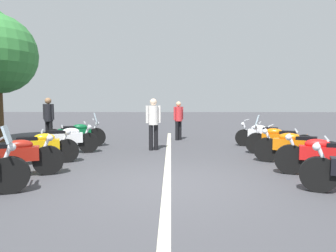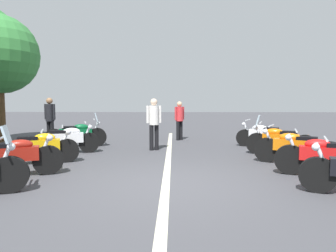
{
  "view_description": "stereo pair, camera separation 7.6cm",
  "coord_description": "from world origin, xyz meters",
  "px_view_note": "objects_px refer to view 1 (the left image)",
  "views": [
    {
      "loc": [
        -5.58,
        -0.08,
        1.63
      ],
      "look_at": [
        2.18,
        0.0,
        0.98
      ],
      "focal_mm": 30.7,
      "sensor_mm": 36.0,
      "label": 1
    },
    {
      "loc": [
        -5.58,
        -0.15,
        1.63
      ],
      "look_at": [
        2.18,
        0.0,
        0.98
      ],
      "focal_mm": 30.7,
      "sensor_mm": 36.0,
      "label": 2
    }
  ],
  "objects_px": {
    "motorcycle_left_row_4": "(76,134)",
    "motorcycle_right_row_3": "(279,140)",
    "motorcycle_right_row_2": "(296,147)",
    "motorcycle_left_row_3": "(66,139)",
    "traffic_cone_1": "(307,144)",
    "bystander_1": "(153,120)",
    "bystander_2": "(178,118)",
    "motorcycle_right_row_1": "(325,156)",
    "motorcycle_right_row_4": "(263,135)",
    "motorcycle_left_row_2": "(38,147)",
    "bystander_0": "(49,117)",
    "motorcycle_left_row_1": "(12,156)"
  },
  "relations": [
    {
      "from": "motorcycle_right_row_1",
      "to": "motorcycle_left_row_4",
      "type": "bearing_deg",
      "value": -10.96
    },
    {
      "from": "motorcycle_left_row_4",
      "to": "motorcycle_right_row_4",
      "type": "distance_m",
      "value": 6.73
    },
    {
      "from": "motorcycle_left_row_3",
      "to": "bystander_1",
      "type": "height_order",
      "value": "bystander_1"
    },
    {
      "from": "motorcycle_left_row_2",
      "to": "traffic_cone_1",
      "type": "bearing_deg",
      "value": -9.11
    },
    {
      "from": "motorcycle_left_row_2",
      "to": "bystander_2",
      "type": "xyz_separation_m",
      "value": [
        4.82,
        -3.78,
        0.51
      ]
    },
    {
      "from": "motorcycle_right_row_2",
      "to": "motorcycle_left_row_3",
      "type": "bearing_deg",
      "value": 16.31
    },
    {
      "from": "bystander_2",
      "to": "bystander_0",
      "type": "bearing_deg",
      "value": -119.02
    },
    {
      "from": "bystander_0",
      "to": "bystander_1",
      "type": "xyz_separation_m",
      "value": [
        -1.35,
        -4.11,
        -0.03
      ]
    },
    {
      "from": "motorcycle_right_row_1",
      "to": "motorcycle_right_row_2",
      "type": "relative_size",
      "value": 1.03
    },
    {
      "from": "motorcycle_right_row_2",
      "to": "bystander_0",
      "type": "height_order",
      "value": "bystander_0"
    },
    {
      "from": "motorcycle_right_row_2",
      "to": "bystander_1",
      "type": "bearing_deg",
      "value": -0.8
    },
    {
      "from": "bystander_0",
      "to": "traffic_cone_1",
      "type": "bearing_deg",
      "value": -78.46
    },
    {
      "from": "motorcycle_left_row_1",
      "to": "motorcycle_right_row_3",
      "type": "relative_size",
      "value": 1.04
    },
    {
      "from": "motorcycle_left_row_4",
      "to": "bystander_0",
      "type": "height_order",
      "value": "bystander_0"
    },
    {
      "from": "motorcycle_right_row_1",
      "to": "motorcycle_right_row_4",
      "type": "distance_m",
      "value": 4.06
    },
    {
      "from": "motorcycle_left_row_3",
      "to": "motorcycle_right_row_1",
      "type": "height_order",
      "value": "motorcycle_right_row_1"
    },
    {
      "from": "motorcycle_left_row_2",
      "to": "bystander_2",
      "type": "bearing_deg",
      "value": 30.13
    },
    {
      "from": "motorcycle_right_row_2",
      "to": "traffic_cone_1",
      "type": "relative_size",
      "value": 3.19
    },
    {
      "from": "motorcycle_right_row_4",
      "to": "bystander_0",
      "type": "bearing_deg",
      "value": 22.59
    },
    {
      "from": "motorcycle_left_row_1",
      "to": "motorcycle_right_row_2",
      "type": "bearing_deg",
      "value": -10.26
    },
    {
      "from": "motorcycle_left_row_1",
      "to": "traffic_cone_1",
      "type": "relative_size",
      "value": 3.29
    },
    {
      "from": "motorcycle_left_row_3",
      "to": "bystander_0",
      "type": "height_order",
      "value": "bystander_0"
    },
    {
      "from": "motorcycle_left_row_2",
      "to": "bystander_1",
      "type": "height_order",
      "value": "bystander_1"
    },
    {
      "from": "bystander_1",
      "to": "bystander_2",
      "type": "relative_size",
      "value": 1.06
    },
    {
      "from": "bystander_2",
      "to": "motorcycle_left_row_2",
      "type": "bearing_deg",
      "value": -80.87
    },
    {
      "from": "motorcycle_right_row_1",
      "to": "motorcycle_right_row_2",
      "type": "xyz_separation_m",
      "value": [
        1.22,
        0.11,
        -0.0
      ]
    },
    {
      "from": "motorcycle_left_row_3",
      "to": "traffic_cone_1",
      "type": "height_order",
      "value": "motorcycle_left_row_3"
    },
    {
      "from": "motorcycle_left_row_1",
      "to": "motorcycle_left_row_3",
      "type": "relative_size",
      "value": 1.02
    },
    {
      "from": "motorcycle_left_row_4",
      "to": "traffic_cone_1",
      "type": "relative_size",
      "value": 3.44
    },
    {
      "from": "motorcycle_right_row_1",
      "to": "motorcycle_right_row_4",
      "type": "height_order",
      "value": "motorcycle_right_row_1"
    },
    {
      "from": "motorcycle_right_row_3",
      "to": "motorcycle_right_row_4",
      "type": "bearing_deg",
      "value": -68.53
    },
    {
      "from": "traffic_cone_1",
      "to": "bystander_0",
      "type": "distance_m",
      "value": 9.25
    },
    {
      "from": "motorcycle_right_row_1",
      "to": "bystander_2",
      "type": "xyz_separation_m",
      "value": [
        6.0,
        3.03,
        0.49
      ]
    },
    {
      "from": "motorcycle_left_row_1",
      "to": "motorcycle_left_row_2",
      "type": "xyz_separation_m",
      "value": [
        1.32,
        0.05,
        -0.01
      ]
    },
    {
      "from": "motorcycle_right_row_4",
      "to": "motorcycle_left_row_3",
      "type": "bearing_deg",
      "value": 39.25
    },
    {
      "from": "bystander_1",
      "to": "bystander_2",
      "type": "xyz_separation_m",
      "value": [
        2.57,
        -0.91,
        -0.06
      ]
    },
    {
      "from": "bystander_2",
      "to": "motorcycle_right_row_3",
      "type": "bearing_deg",
      "value": -1.57
    },
    {
      "from": "motorcycle_left_row_1",
      "to": "bystander_2",
      "type": "bearing_deg",
      "value": 36.92
    },
    {
      "from": "motorcycle_left_row_2",
      "to": "motorcycle_right_row_1",
      "type": "relative_size",
      "value": 0.98
    },
    {
      "from": "motorcycle_left_row_1",
      "to": "motorcycle_left_row_4",
      "type": "relative_size",
      "value": 0.96
    },
    {
      "from": "motorcycle_left_row_4",
      "to": "traffic_cone_1",
      "type": "bearing_deg",
      "value": -24.53
    },
    {
      "from": "motorcycle_left_row_1",
      "to": "motorcycle_right_row_4",
      "type": "bearing_deg",
      "value": 10.21
    },
    {
      "from": "motorcycle_left_row_4",
      "to": "motorcycle_left_row_1",
      "type": "bearing_deg",
      "value": -105.93
    },
    {
      "from": "motorcycle_right_row_3",
      "to": "bystander_0",
      "type": "relative_size",
      "value": 1.09
    },
    {
      "from": "motorcycle_left_row_2",
      "to": "bystander_1",
      "type": "bearing_deg",
      "value": 16.25
    },
    {
      "from": "motorcycle_left_row_4",
      "to": "motorcycle_right_row_3",
      "type": "relative_size",
      "value": 1.09
    },
    {
      "from": "traffic_cone_1",
      "to": "motorcycle_left_row_4",
      "type": "bearing_deg",
      "value": 81.63
    },
    {
      "from": "motorcycle_left_row_1",
      "to": "bystander_1",
      "type": "bearing_deg",
      "value": 29.82
    },
    {
      "from": "motorcycle_right_row_4",
      "to": "bystander_2",
      "type": "xyz_separation_m",
      "value": [
        1.94,
        2.98,
        0.51
      ]
    },
    {
      "from": "motorcycle_left_row_4",
      "to": "bystander_2",
      "type": "bearing_deg",
      "value": 11.09
    }
  ]
}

